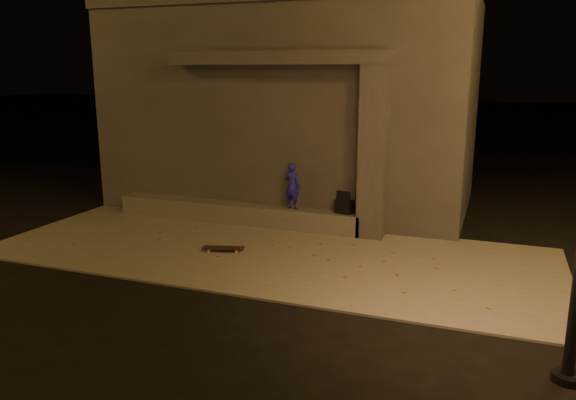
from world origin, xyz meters
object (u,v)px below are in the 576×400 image
at_px(skateboarder, 292,186).
at_px(backpack, 344,205).
at_px(column, 374,153).
at_px(skateboard, 223,248).

relative_size(skateboarder, backpack, 2.03).
bearing_deg(column, backpack, 180.00).
xyz_separation_m(backpack, skateboard, (-1.88, -2.08, -0.55)).
height_order(skateboarder, backpack, skateboarder).
bearing_deg(column, skateboard, -140.02).
bearing_deg(skateboard, column, 24.58).
xyz_separation_m(column, backpack, (-0.60, 0.00, -1.17)).
bearing_deg(backpack, skateboard, -117.15).
relative_size(column, skateboarder, 3.47).
height_order(column, skateboard, column).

